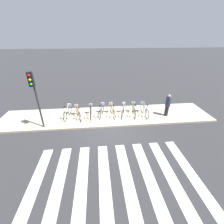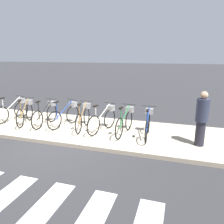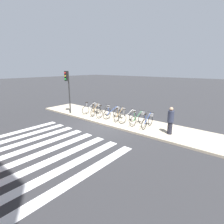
# 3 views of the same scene
# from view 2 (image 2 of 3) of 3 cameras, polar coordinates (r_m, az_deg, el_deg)

# --- Properties ---
(ground_plane) EXTENTS (120.00, 120.00, 0.00)m
(ground_plane) POSITION_cam_2_polar(r_m,az_deg,el_deg) (6.80, -15.05, -8.38)
(ground_plane) COLOR #2D2D30
(sidewalk) EXTENTS (14.40, 2.83, 0.12)m
(sidewalk) POSITION_cam_2_polar(r_m,az_deg,el_deg) (7.91, -9.65, -4.24)
(sidewalk) COLOR #B7A88E
(sidewalk) RESTS_ON ground_plane
(parked_bicycle_0) EXTENTS (0.46, 1.55, 0.97)m
(parked_bicycle_0) POSITION_cam_2_polar(r_m,az_deg,el_deg) (9.29, -24.35, 0.64)
(parked_bicycle_0) COLOR black
(parked_bicycle_0) RESTS_ON sidewalk
(parked_bicycle_1) EXTENTS (0.62, 1.50, 0.97)m
(parked_bicycle_1) POSITION_cam_2_polar(r_m,az_deg,el_deg) (8.72, -21.62, 0.05)
(parked_bicycle_1) COLOR black
(parked_bicycle_1) RESTS_ON sidewalk
(parked_bicycle_2) EXTENTS (0.46, 1.57, 0.97)m
(parked_bicycle_2) POSITION_cam_2_polar(r_m,az_deg,el_deg) (8.26, -16.81, -0.32)
(parked_bicycle_2) COLOR black
(parked_bicycle_2) RESTS_ON sidewalk
(parked_bicycle_3) EXTENTS (0.55, 1.53, 0.97)m
(parked_bicycle_3) POSITION_cam_2_polar(r_m,az_deg,el_deg) (7.97, -11.99, -0.53)
(parked_bicycle_3) COLOR black
(parked_bicycle_3) RESTS_ON sidewalk
(parked_bicycle_4) EXTENTS (0.46, 1.56, 0.97)m
(parked_bicycle_4) POSITION_cam_2_polar(r_m,az_deg,el_deg) (7.59, -7.43, -1.11)
(parked_bicycle_4) COLOR black
(parked_bicycle_4) RESTS_ON sidewalk
(parked_bicycle_5) EXTENTS (0.58, 1.52, 0.97)m
(parked_bicycle_5) POSITION_cam_2_polar(r_m,az_deg,el_deg) (7.27, -2.19, -1.70)
(parked_bicycle_5) COLOR black
(parked_bicycle_5) RESTS_ON sidewalk
(parked_bicycle_6) EXTENTS (0.46, 1.57, 0.97)m
(parked_bicycle_6) POSITION_cam_2_polar(r_m,az_deg,el_deg) (7.05, 3.52, -2.26)
(parked_bicycle_6) COLOR black
(parked_bicycle_6) RESTS_ON sidewalk
(parked_bicycle_7) EXTENTS (0.46, 1.57, 0.97)m
(parked_bicycle_7) POSITION_cam_2_polar(r_m,az_deg,el_deg) (6.88, 9.36, -2.89)
(parked_bicycle_7) COLOR black
(parked_bicycle_7) RESTS_ON sidewalk
(pedestrian) EXTENTS (0.34, 0.34, 1.55)m
(pedestrian) POSITION_cam_2_polar(r_m,az_deg,el_deg) (6.49, 22.39, -1.46)
(pedestrian) COLOR #23232D
(pedestrian) RESTS_ON sidewalk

